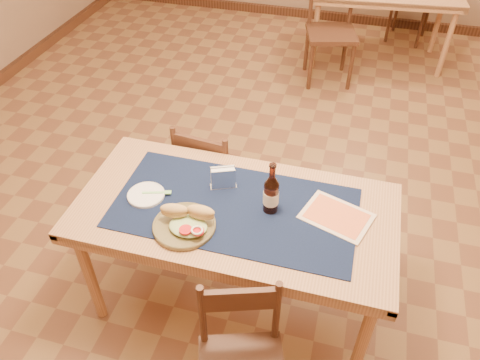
% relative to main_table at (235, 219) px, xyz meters
% --- Properties ---
extents(room, '(6.04, 7.04, 2.84)m').
position_rel_main_table_xyz_m(room, '(0.00, 0.80, 0.73)').
color(room, olive).
rests_on(room, ground).
extents(main_table, '(1.60, 0.80, 0.75)m').
position_rel_main_table_xyz_m(main_table, '(0.00, 0.00, 0.00)').
color(main_table, tan).
rests_on(main_table, ground).
extents(placemat, '(1.20, 0.60, 0.01)m').
position_rel_main_table_xyz_m(placemat, '(0.00, 0.00, 0.09)').
color(placemat, '#101A3C').
rests_on(placemat, main_table).
extents(baseboard, '(6.00, 7.00, 0.10)m').
position_rel_main_table_xyz_m(baseboard, '(0.00, 0.80, -0.62)').
color(baseboard, '#4C2B1B').
rests_on(baseboard, ground).
extents(chair_main_far, '(0.43, 0.43, 0.84)m').
position_rel_main_table_xyz_m(chair_main_far, '(-0.32, 0.57, -0.23)').
color(chair_main_far, '#4C2B1B').
rests_on(chair_main_far, ground).
extents(chair_back_near, '(0.55, 0.55, 0.98)m').
position_rel_main_table_xyz_m(chair_back_near, '(0.16, 2.81, -0.16)').
color(chair_back_near, '#4C2B1B').
rests_on(chair_back_near, ground).
extents(chair_back_far, '(0.48, 0.48, 0.88)m').
position_rel_main_table_xyz_m(chair_back_far, '(0.93, 3.91, -0.21)').
color(chair_back_far, '#4C2B1B').
rests_on(chair_back_far, ground).
extents(sandwich_plate, '(0.30, 0.30, 0.12)m').
position_rel_main_table_xyz_m(sandwich_plate, '(-0.18, -0.19, 0.12)').
color(sandwich_plate, brown).
rests_on(sandwich_plate, placemat).
extents(side_plate, '(0.19, 0.19, 0.02)m').
position_rel_main_table_xyz_m(side_plate, '(-0.46, -0.04, 0.10)').
color(side_plate, white).
rests_on(side_plate, placemat).
extents(fork, '(0.15, 0.06, 0.00)m').
position_rel_main_table_xyz_m(fork, '(-0.40, -0.02, 0.10)').
color(fork, '#8CE57E').
rests_on(fork, side_plate).
extents(beer_bottle, '(0.08, 0.08, 0.29)m').
position_rel_main_table_xyz_m(beer_bottle, '(0.17, 0.03, 0.19)').
color(beer_bottle, '#4E1C0D').
rests_on(beer_bottle, placemat).
extents(napkin_holder, '(0.14, 0.10, 0.12)m').
position_rel_main_table_xyz_m(napkin_holder, '(-0.10, 0.13, 0.14)').
color(napkin_holder, silver).
rests_on(napkin_holder, placemat).
extents(menu_card, '(0.38, 0.33, 0.01)m').
position_rel_main_table_xyz_m(menu_card, '(0.50, 0.07, 0.09)').
color(menu_card, beige).
rests_on(menu_card, placemat).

